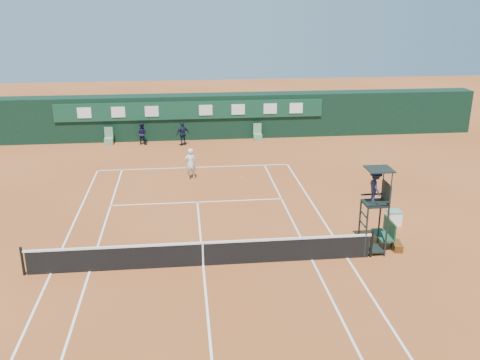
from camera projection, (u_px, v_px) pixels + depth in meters
name	position (u px, v px, depth m)	size (l,w,h in m)	color
ground	(203.00, 266.00, 19.79)	(90.00, 90.00, 0.00)	#A55427
court_lines	(203.00, 265.00, 19.78)	(11.05, 23.85, 0.01)	silver
tennis_net	(203.00, 253.00, 19.62)	(12.90, 0.10, 1.10)	black
back_wall	(191.00, 116.00, 36.87)	(40.00, 1.65, 3.00)	black
linesman_chair_left	(109.00, 140.00, 35.52)	(0.55, 0.50, 1.15)	#5F9266
linesman_chair_right	(258.00, 136.00, 36.55)	(0.55, 0.50, 1.15)	#5D8F62
umpire_chair	(376.00, 193.00, 20.02)	(0.96, 0.95, 3.42)	black
player_bench	(386.00, 232.00, 21.18)	(0.56, 1.20, 1.10)	#1A412D
tennis_bag	(397.00, 246.00, 21.01)	(0.33, 0.75, 0.28)	black
cooler	(394.00, 218.00, 23.21)	(0.57, 0.57, 0.65)	white
tennis_ball	(241.00, 177.00, 29.14)	(0.07, 0.07, 0.07)	yellow
player	(190.00, 164.00, 28.79)	(0.62, 0.41, 1.71)	white
ball_kid_left	(142.00, 134.00, 35.48)	(0.71, 0.55, 1.46)	black
ball_kid_right	(183.00, 134.00, 35.20)	(0.92, 0.38, 1.57)	black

